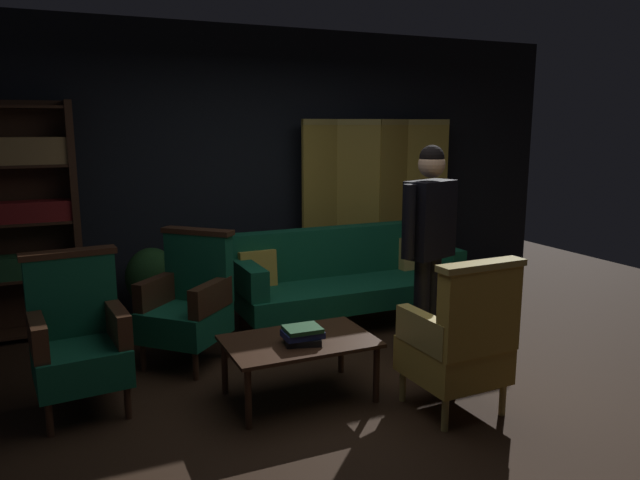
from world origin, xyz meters
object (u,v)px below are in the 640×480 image
object	(u,v)px
potted_plant	(152,283)
armchair_wing_right	(189,302)
book_black_cloth	(303,340)
book_green_cloth	(303,329)
velvet_couch	(345,276)
bookshelf	(23,216)
folding_screen	(375,205)
armchair_wing_left	(78,338)
book_navy_cloth	(303,334)
standing_figure	(429,236)
coffee_table	(299,346)
armchair_gilt_accent	(460,341)

from	to	relation	value
potted_plant	armchair_wing_right	bearing A→B (deg)	-81.07
book_black_cloth	book_green_cloth	size ratio (longest dim) A/B	0.99
velvet_couch	book_green_cloth	distance (m)	1.73
armchair_wing_right	bookshelf	bearing A→B (deg)	135.90
armchair_wing_right	potted_plant	size ratio (longest dim) A/B	1.37
potted_plant	book_green_cloth	distance (m)	2.04
folding_screen	armchair_wing_left	distance (m)	3.55
potted_plant	book_navy_cloth	bearing A→B (deg)	-70.64
book_black_cloth	book_navy_cloth	size ratio (longest dim) A/B	0.90
book_green_cloth	potted_plant	bearing A→B (deg)	109.36
standing_figure	folding_screen	bearing A→B (deg)	72.17
velvet_couch	coffee_table	distance (m)	1.67
standing_figure	velvet_couch	bearing A→B (deg)	95.35
bookshelf	book_green_cloth	xyz separation A→B (m)	(1.69, -2.14, -0.56)
armchair_gilt_accent	armchair_wing_right	distance (m)	2.11
standing_figure	book_green_cloth	distance (m)	1.25
potted_plant	book_green_cloth	size ratio (longest dim) A/B	3.22
bookshelf	book_navy_cloth	distance (m)	2.79
bookshelf	armchair_wing_right	distance (m)	1.71
book_navy_cloth	book_green_cloth	distance (m)	0.04
armchair_wing_left	armchair_wing_right	size ratio (longest dim) A/B	1.00
bookshelf	armchair_gilt_accent	xyz separation A→B (m)	(2.56, -2.69, -0.59)
armchair_wing_left	armchair_wing_right	distance (m)	0.97
bookshelf	armchair_wing_right	world-z (taller)	bookshelf
book_green_cloth	coffee_table	bearing A→B (deg)	86.01
book_navy_cloth	book_green_cloth	xyz separation A→B (m)	(0.00, 0.00, 0.04)
folding_screen	armchair_wing_left	size ratio (longest dim) A/B	1.83
velvet_couch	book_green_cloth	world-z (taller)	velvet_couch
book_black_cloth	armchair_wing_left	bearing A→B (deg)	159.19
armchair_gilt_accent	armchair_wing_right	bearing A→B (deg)	131.78
coffee_table	standing_figure	size ratio (longest dim) A/B	0.59
armchair_wing_right	standing_figure	bearing A→B (deg)	-26.09
standing_figure	book_navy_cloth	distance (m)	1.27
book_black_cloth	armchair_gilt_accent	bearing A→B (deg)	-32.03
armchair_wing_right	book_black_cloth	world-z (taller)	armchair_wing_right
armchair_gilt_accent	book_green_cloth	distance (m)	1.03
folding_screen	bookshelf	world-z (taller)	bookshelf
coffee_table	potted_plant	distance (m)	1.97
standing_figure	book_black_cloth	world-z (taller)	standing_figure
standing_figure	book_green_cloth	xyz separation A→B (m)	(-1.12, -0.22, -0.51)
armchair_wing_right	book_black_cloth	bearing A→B (deg)	-62.49
book_navy_cloth	armchair_gilt_accent	bearing A→B (deg)	-32.03
book_black_cloth	book_green_cloth	xyz separation A→B (m)	(0.00, 0.00, 0.08)
coffee_table	book_green_cloth	xyz separation A→B (m)	(-0.01, -0.07, 0.14)
folding_screen	book_green_cloth	bearing A→B (deg)	-129.11
armchair_wing_left	book_black_cloth	bearing A→B (deg)	-20.81
velvet_couch	standing_figure	size ratio (longest dim) A/B	1.25
bookshelf	velvet_couch	xyz separation A→B (m)	(2.70, -0.74, -0.63)
armchair_gilt_accent	book_black_cloth	distance (m)	1.03
velvet_couch	armchair_wing_right	world-z (taller)	armchair_wing_right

